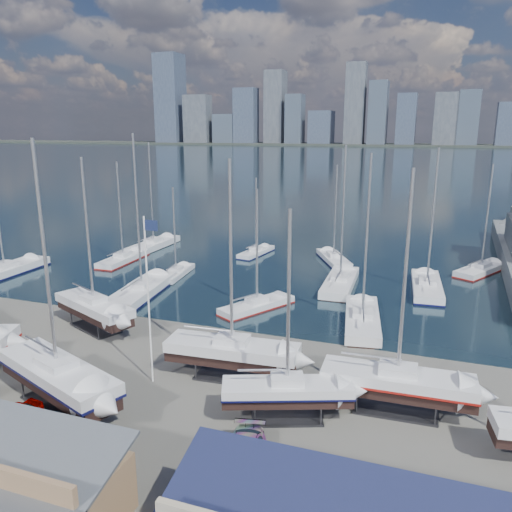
% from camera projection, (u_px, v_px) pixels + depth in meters
% --- Properties ---
extents(ground, '(1400.00, 1400.00, 0.00)m').
position_uv_depth(ground, '(157.00, 375.00, 37.23)').
color(ground, '#605E59').
rests_on(ground, ground).
extents(water, '(1400.00, 600.00, 0.40)m').
position_uv_depth(water, '(405.00, 159.00, 320.59)').
color(water, '#1A303C').
rests_on(water, ground).
extents(far_shore, '(1400.00, 80.00, 2.20)m').
position_uv_depth(far_shore, '(419.00, 145.00, 557.91)').
color(far_shore, '#2D332D').
rests_on(far_shore, ground).
extents(skyline, '(639.14, 43.80, 107.69)m').
position_uv_depth(skyline, '(414.00, 110.00, 545.41)').
color(skyline, '#475166').
rests_on(skyline, far_shore).
extents(sailboat_cradle_2, '(9.80, 6.20, 15.58)m').
position_uv_depth(sailboat_cradle_2, '(94.00, 308.00, 45.47)').
color(sailboat_cradle_2, '#2D2D33').
rests_on(sailboat_cradle_2, ground).
extents(sailboat_cradle_3, '(11.18, 6.66, 17.35)m').
position_uv_depth(sailboat_cradle_3, '(58.00, 376.00, 32.68)').
color(sailboat_cradle_3, '#2D2D33').
rests_on(sailboat_cradle_3, ground).
extents(sailboat_cradle_4, '(9.94, 3.41, 15.96)m').
position_uv_depth(sailboat_cradle_4, '(232.00, 351.00, 36.45)').
color(sailboat_cradle_4, '#2D2D33').
rests_on(sailboat_cradle_4, ground).
extents(sailboat_cradle_5, '(8.48, 5.04, 13.45)m').
position_uv_depth(sailboat_cradle_5, '(287.00, 391.00, 31.19)').
color(sailboat_cradle_5, '#2D2D33').
rests_on(sailboat_cradle_5, ground).
extents(sailboat_cradle_6, '(9.79, 3.07, 15.69)m').
position_uv_depth(sailboat_cradle_6, '(397.00, 382.00, 32.02)').
color(sailboat_cradle_6, '#2D2D33').
rests_on(sailboat_cradle_6, ground).
extents(sailboat_moored_0, '(3.55, 12.40, 18.51)m').
position_uv_depth(sailboat_moored_0, '(5.00, 273.00, 62.69)').
color(sailboat_moored_0, black).
rests_on(sailboat_moored_0, water).
extents(sailboat_moored_1, '(2.92, 9.67, 14.36)m').
position_uv_depth(sailboat_moored_1, '(123.00, 260.00, 69.00)').
color(sailboat_moored_1, black).
rests_on(sailboat_moored_1, water).
extents(sailboat_moored_2, '(3.36, 11.16, 16.75)m').
position_uv_depth(sailboat_moored_2, '(154.00, 246.00, 77.21)').
color(sailboat_moored_2, black).
rests_on(sailboat_moored_2, water).
extents(sailboat_moored_3, '(4.86, 12.57, 18.31)m').
position_uv_depth(sailboat_moored_3, '(142.00, 292.00, 55.20)').
color(sailboat_moored_3, black).
rests_on(sailboat_moored_3, water).
extents(sailboat_moored_4, '(3.00, 7.90, 11.63)m').
position_uv_depth(sailboat_moored_4, '(176.00, 274.00, 62.39)').
color(sailboat_moored_4, black).
rests_on(sailboat_moored_4, water).
extents(sailboat_moored_5, '(3.44, 8.11, 11.75)m').
position_uv_depth(sailboat_moored_5, '(256.00, 253.00, 73.05)').
color(sailboat_moored_5, black).
rests_on(sailboat_moored_5, water).
extents(sailboat_moored_6, '(6.32, 8.67, 12.85)m').
position_uv_depth(sailboat_moored_6, '(257.00, 307.00, 50.80)').
color(sailboat_moored_6, black).
rests_on(sailboat_moored_6, water).
extents(sailboat_moored_7, '(3.54, 11.34, 16.96)m').
position_uv_depth(sailboat_moored_7, '(340.00, 284.00, 58.11)').
color(sailboat_moored_7, black).
rests_on(sailboat_moored_7, water).
extents(sailboat_moored_8, '(6.55, 9.49, 13.93)m').
position_uv_depth(sailboat_moored_8, '(334.00, 260.00, 69.17)').
color(sailboat_moored_8, black).
rests_on(sailboat_moored_8, water).
extents(sailboat_moored_9, '(4.71, 11.34, 16.60)m').
position_uv_depth(sailboat_moored_9, '(362.00, 321.00, 46.92)').
color(sailboat_moored_9, black).
rests_on(sailboat_moored_9, water).
extents(sailboat_moored_10, '(3.89, 11.38, 16.74)m').
position_uv_depth(sailboat_moored_10, '(427.00, 288.00, 56.67)').
color(sailboat_moored_10, black).
rests_on(sailboat_moored_10, water).
extents(sailboat_moored_11, '(7.12, 9.73, 14.43)m').
position_uv_depth(sailboat_moored_11, '(481.00, 271.00, 63.67)').
color(sailboat_moored_11, black).
rests_on(sailboat_moored_11, water).
extents(car_a, '(2.46, 4.60, 1.49)m').
position_uv_depth(car_a, '(7.00, 420.00, 30.15)').
color(car_a, gray).
rests_on(car_a, ground).
extents(car_c, '(3.31, 5.01, 1.28)m').
position_uv_depth(car_c, '(80.00, 468.00, 26.04)').
color(car_c, gray).
rests_on(car_c, ground).
extents(car_d, '(3.26, 5.68, 1.55)m').
position_uv_depth(car_d, '(244.00, 459.00, 26.60)').
color(car_d, gray).
rests_on(car_d, ground).
extents(flagpole, '(1.08, 0.12, 12.20)m').
position_uv_depth(flagpole, '(149.00, 290.00, 34.59)').
color(flagpole, white).
rests_on(flagpole, ground).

